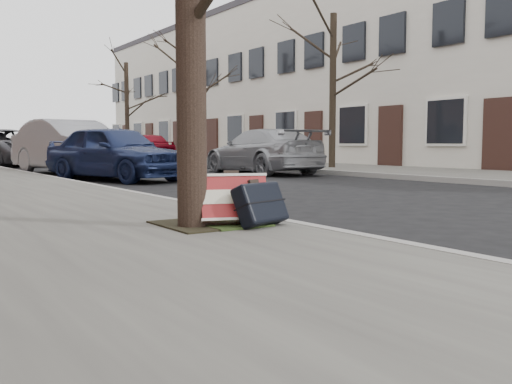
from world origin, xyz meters
TOP-DOWN VIEW (x-y plane):
  - ground at (0.00, 0.00)m, footprint 120.00×120.00m
  - far_sidewalk at (7.80, 15.00)m, footprint 4.00×70.00m
  - house_far at (13.15, 16.00)m, footprint 6.70×40.00m
  - dirt_patch at (-2.00, 1.20)m, footprint 0.85×0.85m
  - suitcase_red at (-1.85, 1.01)m, footprint 0.67×0.51m
  - suitcase_navy at (-1.68, 0.83)m, footprint 0.59×0.45m
  - car_near_front at (0.09, 9.36)m, footprint 2.66×4.08m
  - car_near_mid at (0.03, 12.57)m, footprint 2.43×4.80m
  - car_near_back at (-0.37, 19.77)m, footprint 3.67×5.47m
  - car_far_front at (4.57, 9.96)m, footprint 1.87×4.35m
  - car_far_back at (4.81, 19.17)m, footprint 1.57×3.86m
  - tree_far_a at (7.20, 9.99)m, footprint 0.20×0.20m
  - tree_far_b at (7.20, 19.17)m, footprint 0.22×0.22m
  - tree_far_c at (7.20, 27.08)m, footprint 0.24×0.24m

SIDE VIEW (x-z plane):
  - ground at x=0.00m, z-range 0.00..0.00m
  - far_sidewalk at x=7.80m, z-range 0.00..0.12m
  - dirt_patch at x=-2.00m, z-range 0.12..0.14m
  - suitcase_navy at x=-1.68m, z-range 0.12..0.53m
  - suitcase_red at x=-1.85m, z-range 0.12..0.58m
  - car_far_front at x=4.57m, z-range 0.00..1.25m
  - car_near_front at x=0.09m, z-range 0.00..1.29m
  - car_far_back at x=4.81m, z-range 0.00..1.31m
  - car_near_back at x=-0.37m, z-range 0.00..1.39m
  - car_near_mid at x=0.03m, z-range 0.00..1.51m
  - tree_far_a at x=7.20m, z-range 0.12..4.77m
  - tree_far_b at x=7.20m, z-range 0.12..5.18m
  - tree_far_c at x=7.20m, z-range 0.12..5.28m
  - house_far at x=13.15m, z-range 0.00..7.20m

